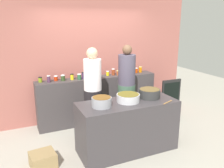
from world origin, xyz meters
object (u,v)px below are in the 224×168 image
at_px(preserve_jar_10, 113,72).
at_px(preserve_jar_15, 140,69).
at_px(preserve_jar_9, 108,73).
at_px(preserve_jar_1, 49,79).
at_px(preserve_jar_7, 89,76).
at_px(preserve_jar_14, 136,70).
at_px(cook_in_cap, 126,93).
at_px(preserve_jar_8, 97,74).
at_px(preserve_jar_4, 72,77).
at_px(preserve_jar_11, 118,73).
at_px(cooking_pot_center, 128,98).
at_px(wooden_spoon, 168,102).
at_px(chalkboard_sign, 171,98).
at_px(preserve_jar_2, 56,78).
at_px(preserve_jar_6, 83,75).
at_px(preserve_jar_13, 133,70).
at_px(preserve_jar_3, 63,78).
at_px(cooking_pot_right, 149,93).
at_px(cook_with_tongs, 93,97).
at_px(preserve_jar_12, 126,72).
at_px(cooking_pot_left, 102,102).
at_px(preserve_jar_0, 40,80).
at_px(bread_crate, 43,160).
at_px(preserve_jar_5, 79,77).

bearing_deg(preserve_jar_10, preserve_jar_15, 0.69).
bearing_deg(preserve_jar_9, preserve_jar_1, -177.16).
height_order(preserve_jar_7, preserve_jar_14, preserve_jar_14).
height_order(preserve_jar_15, cook_in_cap, cook_in_cap).
xyz_separation_m(preserve_jar_8, preserve_jar_15, (1.12, 0.01, 0.00)).
xyz_separation_m(preserve_jar_4, preserve_jar_11, (1.07, 0.00, -0.01)).
distance_m(preserve_jar_1, cooking_pot_center, 1.75).
relative_size(wooden_spoon, chalkboard_sign, 0.27).
height_order(preserve_jar_2, preserve_jar_6, preserve_jar_6).
bearing_deg(preserve_jar_2, preserve_jar_13, -1.40).
bearing_deg(preserve_jar_6, preserve_jar_11, 1.76).
bearing_deg(preserve_jar_3, cooking_pot_right, -47.44).
xyz_separation_m(preserve_jar_7, preserve_jar_11, (0.73, 0.07, -0.00)).
xyz_separation_m(cooking_pot_right, cook_with_tongs, (-0.82, 0.69, -0.17)).
xyz_separation_m(preserve_jar_7, preserve_jar_10, (0.63, 0.11, 0.02)).
relative_size(preserve_jar_12, cooking_pot_center, 0.30).
height_order(preserve_jar_1, preserve_jar_15, same).
distance_m(cooking_pot_right, chalkboard_sign, 1.51).
distance_m(preserve_jar_4, cooking_pot_left, 1.44).
height_order(preserve_jar_0, preserve_jar_8, preserve_jar_8).
bearing_deg(preserve_jar_2, preserve_jar_1, -155.16).
height_order(preserve_jar_1, preserve_jar_7, preserve_jar_1).
distance_m(preserve_jar_6, bread_crate, 1.96).
relative_size(preserve_jar_1, wooden_spoon, 0.57).
xyz_separation_m(preserve_jar_12, wooden_spoon, (-0.09, -1.68, -0.18)).
xyz_separation_m(preserve_jar_15, cooking_pot_right, (-0.64, -1.40, -0.12)).
relative_size(preserve_jar_1, preserve_jar_15, 1.00).
relative_size(preserve_jar_3, wooden_spoon, 0.50).
bearing_deg(preserve_jar_4, preserve_jar_12, -1.22).
bearing_deg(wooden_spoon, preserve_jar_3, 128.85).
xyz_separation_m(preserve_jar_6, wooden_spoon, (0.94, -1.69, -0.19)).
bearing_deg(preserve_jar_6, bread_crate, -130.24).
xyz_separation_m(preserve_jar_1, chalkboard_sign, (2.68, -0.49, -0.63)).
xyz_separation_m(preserve_jar_12, cooking_pot_center, (-0.66, -1.36, -0.12)).
relative_size(preserve_jar_2, wooden_spoon, 0.43).
height_order(preserve_jar_13, wooden_spoon, preserve_jar_13).
height_order(preserve_jar_1, chalkboard_sign, preserve_jar_1).
distance_m(preserve_jar_6, preserve_jar_13, 1.23).
relative_size(preserve_jar_3, preserve_jar_6, 0.84).
xyz_separation_m(preserve_jar_4, chalkboard_sign, (2.20, -0.51, -0.62)).
height_order(preserve_jar_1, preserve_jar_4, preserve_jar_1).
bearing_deg(wooden_spoon, preserve_jar_10, 96.89).
relative_size(preserve_jar_11, preserve_jar_13, 0.75).
relative_size(preserve_jar_9, preserve_jar_11, 0.99).
height_order(preserve_jar_4, preserve_jar_6, preserve_jar_6).
xyz_separation_m(preserve_jar_0, preserve_jar_5, (0.78, -0.10, 0.01)).
relative_size(preserve_jar_11, preserve_jar_14, 0.91).
distance_m(preserve_jar_15, cooking_pot_right, 1.54).
height_order(preserve_jar_14, preserve_jar_15, preserve_jar_15).
xyz_separation_m(preserve_jar_9, cooking_pot_center, (-0.23, -1.43, -0.11)).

